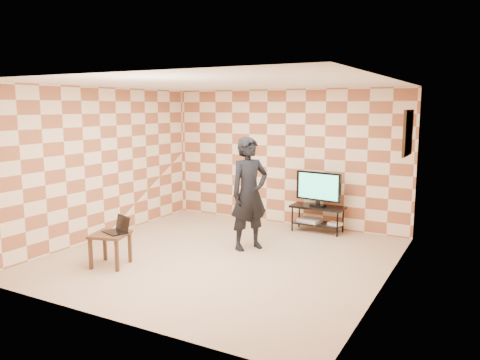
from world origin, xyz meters
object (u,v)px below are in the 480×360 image
at_px(side_table, 110,239).
at_px(tv, 318,187).
at_px(tv_stand, 318,213).
at_px(person, 249,194).

bearing_deg(side_table, tv, 58.09).
xyz_separation_m(tv_stand, side_table, (-2.06, -3.32, 0.05)).
bearing_deg(tv, tv_stand, 97.06).
relative_size(side_table, person, 0.33).
relative_size(tv, side_table, 1.46).
height_order(tv_stand, side_table, same).
height_order(tv, person, person).
bearing_deg(side_table, tv_stand, 58.12).
xyz_separation_m(tv, side_table, (-2.06, -3.31, -0.45)).
distance_m(side_table, person, 2.31).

